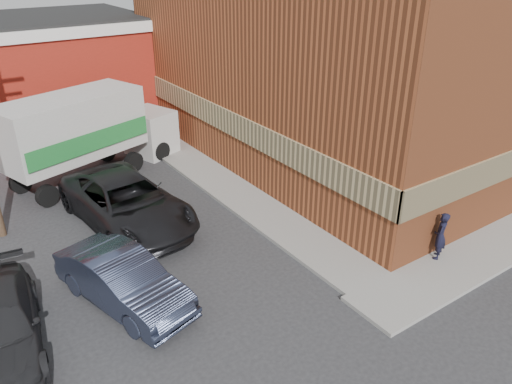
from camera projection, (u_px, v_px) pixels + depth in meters
ground at (354, 294)px, 13.98m from camera, size 90.00×90.00×0.00m
brick_building at (357, 44)px, 22.84m from camera, size 14.25×18.25×9.36m
sidewalk_west at (211, 177)px, 20.89m from camera, size 1.80×18.00×0.12m
man at (440, 236)px, 15.06m from camera, size 0.67×0.60×1.53m
sedan at (123, 281)px, 13.32m from camera, size 2.66×4.68×1.46m
suv_a at (127, 202)px, 17.11m from camera, size 3.38×6.33×1.69m
box_truck at (88, 129)px, 20.22m from camera, size 7.56×4.26×3.58m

